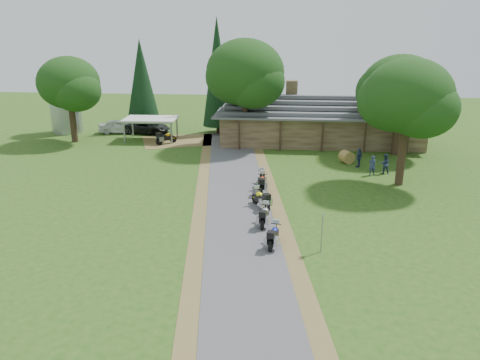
# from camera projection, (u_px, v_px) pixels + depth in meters

# --- Properties ---
(ground) EXTENTS (120.00, 120.00, 0.00)m
(ground) POSITION_uv_depth(u_px,v_px,m) (240.00, 232.00, 27.28)
(ground) COLOR #254B15
(ground) RESTS_ON ground
(driveway) EXTENTS (51.95, 51.95, 0.00)m
(driveway) POSITION_uv_depth(u_px,v_px,m) (239.00, 207.00, 31.11)
(driveway) COLOR #47474A
(driveway) RESTS_ON ground
(lodge) EXTENTS (21.40, 9.40, 4.90)m
(lodge) POSITION_uv_depth(u_px,v_px,m) (320.00, 118.00, 48.71)
(lodge) COLOR brown
(lodge) RESTS_ON ground
(silo) EXTENTS (3.75, 3.75, 6.87)m
(silo) POSITION_uv_depth(u_px,v_px,m) (65.00, 102.00, 52.79)
(silo) COLOR gray
(silo) RESTS_ON ground
(carport) EXTENTS (5.61, 3.85, 2.37)m
(carport) POSITION_uv_depth(u_px,v_px,m) (151.00, 129.00, 49.68)
(carport) COLOR silver
(carport) RESTS_ON ground
(car_white_sedan) EXTENTS (3.19, 6.08, 1.94)m
(car_white_sedan) POSITION_uv_depth(u_px,v_px,m) (119.00, 125.00, 53.12)
(car_white_sedan) COLOR white
(car_white_sedan) RESTS_ON ground
(car_dark_suv) EXTENTS (3.16, 5.89, 2.15)m
(car_dark_suv) POSITION_uv_depth(u_px,v_px,m) (147.00, 124.00, 52.93)
(car_dark_suv) COLOR black
(car_dark_suv) RESTS_ON ground
(motorcycle_row_a) EXTENTS (0.96, 1.97, 1.29)m
(motorcycle_row_a) POSITION_uv_depth(u_px,v_px,m) (274.00, 235.00, 25.34)
(motorcycle_row_a) COLOR navy
(motorcycle_row_a) RESTS_ON ground
(motorcycle_row_b) EXTENTS (0.85, 1.99, 1.32)m
(motorcycle_row_b) POSITION_uv_depth(u_px,v_px,m) (265.00, 214.00, 28.06)
(motorcycle_row_b) COLOR #9A9DA1
(motorcycle_row_b) RESTS_ON ground
(motorcycle_row_c) EXTENTS (1.61, 2.03, 1.36)m
(motorcycle_row_c) POSITION_uv_depth(u_px,v_px,m) (261.00, 198.00, 30.76)
(motorcycle_row_c) COLOR #DDDA08
(motorcycle_row_c) RESTS_ON ground
(motorcycle_row_d) EXTENTS (0.72, 2.15, 1.47)m
(motorcycle_row_d) POSITION_uv_depth(u_px,v_px,m) (262.00, 183.00, 33.68)
(motorcycle_row_d) COLOR #E44320
(motorcycle_row_d) RESTS_ON ground
(motorcycle_row_e) EXTENTS (0.72, 1.79, 1.19)m
(motorcycle_row_e) POSITION_uv_depth(u_px,v_px,m) (262.00, 177.00, 35.44)
(motorcycle_row_e) COLOR black
(motorcycle_row_e) RESTS_ON ground
(motorcycle_carport_a) EXTENTS (1.99, 1.94, 1.43)m
(motorcycle_carport_a) POSITION_uv_depth(u_px,v_px,m) (166.00, 137.00, 48.14)
(motorcycle_carport_a) COLOR #E8AB0F
(motorcycle_carport_a) RESTS_ON ground
(person_a) EXTENTS (0.61, 0.50, 1.92)m
(person_a) POSITION_uv_depth(u_px,v_px,m) (372.00, 164.00, 37.62)
(person_a) COLOR navy
(person_a) RESTS_ON ground
(person_b) EXTENTS (0.56, 0.42, 1.93)m
(person_b) POSITION_uv_depth(u_px,v_px,m) (385.00, 162.00, 38.09)
(person_b) COLOR navy
(person_b) RESTS_ON ground
(person_c) EXTENTS (0.64, 0.69, 1.96)m
(person_c) POSITION_uv_depth(u_px,v_px,m) (359.00, 156.00, 39.85)
(person_c) COLOR navy
(person_c) RESTS_ON ground
(hay_bale) EXTENTS (1.43, 1.39, 1.10)m
(hay_bale) POSITION_uv_depth(u_px,v_px,m) (347.00, 157.00, 41.18)
(hay_bale) COLOR olive
(hay_bale) RESTS_ON ground
(sign_post) EXTENTS (0.39, 0.07, 2.17)m
(sign_post) POSITION_uv_depth(u_px,v_px,m) (322.00, 233.00, 24.45)
(sign_post) COLOR gray
(sign_post) RESTS_ON ground
(oak_lodge_left) EXTENTS (7.55, 7.55, 11.85)m
(oak_lodge_left) POSITION_uv_depth(u_px,v_px,m) (245.00, 87.00, 45.41)
(oak_lodge_left) COLOR black
(oak_lodge_left) RESTS_ON ground
(oak_lodge_right) EXTENTS (7.27, 7.27, 9.91)m
(oak_lodge_right) POSITION_uv_depth(u_px,v_px,m) (399.00, 102.00, 42.68)
(oak_lodge_right) COLOR black
(oak_lodge_right) RESTS_ON ground
(oak_driveway) EXTENTS (6.39, 6.39, 10.84)m
(oak_driveway) POSITION_uv_depth(u_px,v_px,m) (406.00, 114.00, 33.98)
(oak_driveway) COLOR black
(oak_driveway) RESTS_ON ground
(oak_silo) EXTENTS (6.24, 6.24, 9.89)m
(oak_silo) POSITION_uv_depth(u_px,v_px,m) (70.00, 94.00, 47.75)
(oak_silo) COLOR black
(oak_silo) RESTS_ON ground
(cedar_near) EXTENTS (3.39, 3.39, 12.73)m
(cedar_near) POSITION_uv_depth(u_px,v_px,m) (217.00, 76.00, 51.54)
(cedar_near) COLOR black
(cedar_near) RESTS_ON ground
(cedar_far) EXTENTS (3.85, 3.85, 10.35)m
(cedar_far) POSITION_uv_depth(u_px,v_px,m) (142.00, 86.00, 53.46)
(cedar_far) COLOR black
(cedar_far) RESTS_ON ground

